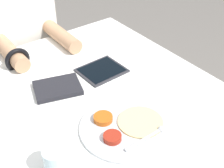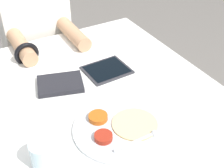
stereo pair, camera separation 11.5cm
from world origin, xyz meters
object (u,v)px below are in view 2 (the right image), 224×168
(tablet_device, at_px, (107,70))
(thali_tray, at_px, (119,128))
(person_diner, at_px, (39,55))
(drinking_glass, at_px, (43,155))
(red_notebook, at_px, (60,84))

(tablet_device, bearing_deg, thali_tray, -112.07)
(thali_tray, height_order, person_diner, person_diner)
(person_diner, bearing_deg, drinking_glass, -106.25)
(drinking_glass, bearing_deg, person_diner, 73.75)
(person_diner, height_order, drinking_glass, person_diner)
(red_notebook, bearing_deg, tablet_device, 0.79)
(red_notebook, relative_size, drinking_glass, 2.33)
(red_notebook, xyz_separation_m, person_diner, (0.07, 0.55, -0.18))
(thali_tray, distance_m, red_notebook, 0.33)
(thali_tray, height_order, red_notebook, thali_tray)
(tablet_device, relative_size, person_diner, 0.15)
(tablet_device, xyz_separation_m, person_diner, (-0.14, 0.54, -0.17))
(tablet_device, xyz_separation_m, drinking_glass, (-0.40, -0.35, 0.04))
(tablet_device, bearing_deg, person_diner, 104.44)
(drinking_glass, bearing_deg, thali_tray, 3.82)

